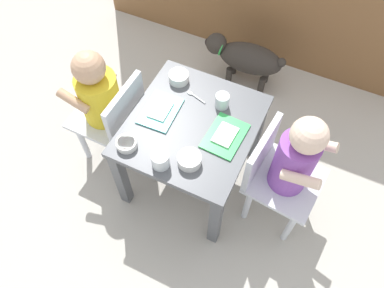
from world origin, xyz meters
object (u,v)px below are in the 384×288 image
object	(u,v)px
food_tray_left	(160,111)
spoon_by_left_tray	(194,96)
seated_child_left	(102,98)
dining_table	(192,135)
cereal_bowl_left_side	(126,143)
water_cup_right	(160,160)
veggie_bowl_near	(189,159)
seated_child_right	(290,163)
food_tray_right	(225,136)
dog	(245,57)
cereal_bowl_right_side	(179,77)
water_cup_left	(222,101)

from	to	relation	value
food_tray_left	spoon_by_left_tray	distance (m)	0.16
seated_child_left	spoon_by_left_tray	xyz separation A→B (m)	(0.36, 0.17, 0.02)
dining_table	cereal_bowl_left_side	distance (m)	0.29
water_cup_right	veggie_bowl_near	distance (m)	0.11
food_tray_left	seated_child_right	bearing A→B (deg)	-0.12
seated_child_right	food_tray_right	world-z (taller)	seated_child_right
food_tray_right	dog	bearing A→B (deg)	102.10
food_tray_right	veggie_bowl_near	world-z (taller)	veggie_bowl_near
food_tray_left	spoon_by_left_tray	size ratio (longest dim) A/B	1.97
spoon_by_left_tray	food_tray_left	bearing A→B (deg)	-124.01
cereal_bowl_left_side	cereal_bowl_right_side	distance (m)	0.39
dining_table	food_tray_right	bearing A→B (deg)	-0.44
dining_table	water_cup_right	world-z (taller)	water_cup_right
seated_child_left	dog	distance (m)	0.86
water_cup_left	dining_table	bearing A→B (deg)	-117.44
cereal_bowl_left_side	cereal_bowl_right_side	bearing A→B (deg)	85.53
veggie_bowl_near	cereal_bowl_left_side	distance (m)	0.25
seated_child_right	food_tray_left	xyz separation A→B (m)	(-0.56, 0.00, 0.01)
seated_child_left	veggie_bowl_near	bearing A→B (deg)	-15.58
dog	water_cup_left	world-z (taller)	water_cup_left
food_tray_left	cereal_bowl_left_side	world-z (taller)	cereal_bowl_left_side
spoon_by_left_tray	dog	bearing A→B (deg)	85.03
spoon_by_left_tray	cereal_bowl_right_side	bearing A→B (deg)	152.35
water_cup_right	cereal_bowl_left_side	distance (m)	0.16
dog	water_cup_right	size ratio (longest dim) A/B	6.68
seated_child_right	cereal_bowl_left_side	bearing A→B (deg)	-161.32
food_tray_right	water_cup_right	distance (m)	0.28
cereal_bowl_left_side	water_cup_right	bearing A→B (deg)	-5.88
dog	food_tray_left	xyz separation A→B (m)	(-0.14, -0.69, 0.25)
food_tray_left	food_tray_right	distance (m)	0.29
spoon_by_left_tray	food_tray_right	bearing A→B (deg)	-34.49
water_cup_left	dog	bearing A→B (deg)	97.80
dining_table	cereal_bowl_left_side	xyz separation A→B (m)	(-0.18, -0.20, 0.10)
dining_table	dog	distance (m)	0.71
seated_child_right	water_cup_right	xyz separation A→B (m)	(-0.44, -0.22, 0.03)
seated_child_right	food_tray_right	xyz separation A→B (m)	(-0.27, 0.00, 0.01)
spoon_by_left_tray	veggie_bowl_near	bearing A→B (deg)	-68.04
water_cup_right	spoon_by_left_tray	size ratio (longest dim) A/B	0.69
dog	cereal_bowl_right_side	distance (m)	0.59
veggie_bowl_near	spoon_by_left_tray	bearing A→B (deg)	111.96
dining_table	food_tray_left	size ratio (longest dim) A/B	2.87
seated_child_left	water_cup_right	distance (m)	0.44
seated_child_right	cereal_bowl_left_side	size ratio (longest dim) A/B	8.45
seated_child_left	dog	bearing A→B (deg)	60.44
seated_child_right	spoon_by_left_tray	distance (m)	0.49
water_cup_left	veggie_bowl_near	distance (m)	0.30
spoon_by_left_tray	water_cup_left	bearing A→B (deg)	1.61
dog	water_cup_right	bearing A→B (deg)	-91.28
seated_child_left	food_tray_right	size ratio (longest dim) A/B	3.31
food_tray_left	spoon_by_left_tray	xyz separation A→B (m)	(0.09, 0.14, -0.00)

